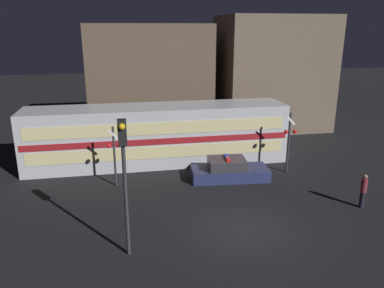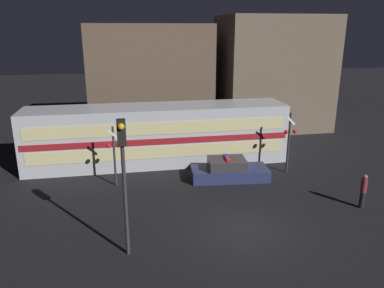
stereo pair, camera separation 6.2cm
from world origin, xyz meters
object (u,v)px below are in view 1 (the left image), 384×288
train (158,135)px  traffic_light_corner (124,166)px  crossing_signal_near (289,138)px  police_car (229,171)px  pedestrian (363,191)px

train → traffic_light_corner: bearing=-102.1°
train → traffic_light_corner: 10.15m
train → crossing_signal_near: bearing=-23.0°
police_car → crossing_signal_near: size_ratio=1.24×
police_car → crossing_signal_near: (3.60, 0.30, 1.59)m
train → pedestrian: (8.74, -7.95, -0.95)m
crossing_signal_near → traffic_light_corner: (-9.31, -6.72, 1.46)m
pedestrian → traffic_light_corner: 11.31m
police_car → pedestrian: pedestrian is taller
police_car → traffic_light_corner: bearing=-126.4°
train → pedestrian: bearing=-42.3°
pedestrian → traffic_light_corner: bearing=-170.4°
traffic_light_corner → crossing_signal_near: bearing=35.8°
police_car → crossing_signal_near: 3.95m
train → crossing_signal_near: size_ratio=4.44×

